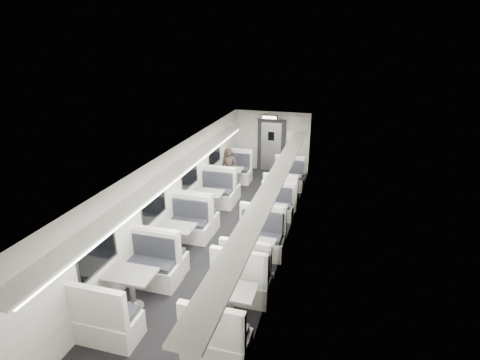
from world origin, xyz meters
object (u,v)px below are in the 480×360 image
Objects in this scene: booth_left_b at (207,204)px; booth_left_d at (132,290)px; booth_left_a at (229,179)px; booth_right_a at (285,186)px; vestibule_door at (271,146)px; booth_right_c at (252,258)px; booth_right_b at (271,218)px; booth_left_c at (176,240)px; exit_sign at (270,117)px; passenger at (229,171)px; booth_right_d at (231,306)px.

booth_left_d reaches higher than booth_left_b.
booth_left_a is 2.01m from booth_right_a.
booth_right_a is at bearing -68.77° from vestibule_door.
booth_right_c is 1.12× the size of vestibule_door.
booth_left_b is 2.02m from booth_right_b.
booth_left_a is at bearing 90.00° from booth_left_b.
booth_left_a is 3.20m from booth_right_b.
exit_sign reaches higher than booth_left_c.
booth_left_d is at bearing -96.77° from exit_sign.
exit_sign is (1.00, 6.37, 1.88)m from booth_left_c.
booth_left_c is at bearing -136.00° from booth_right_b.
passenger reaches higher than booth_left_d.
booth_left_a reaches higher than booth_right_b.
passenger is at bearing 131.38° from booth_right_b.
exit_sign reaches higher than booth_left_b.
booth_left_b is 4.24m from booth_left_d.
booth_left_a is at bearing 112.26° from passenger.
booth_left_a is 5.15m from booth_right_c.
passenger reaches higher than booth_left_c.
booth_left_c is 2.05m from booth_left_d.
booth_right_b is at bearing 63.33° from booth_left_d.
booth_left_d is 2.00m from booth_right_d.
booth_right_a is 2.84m from vestibule_door.
booth_left_a is at bearing -112.41° from vestibule_door.
passenger is at bearing -75.79° from booth_left_a.
booth_right_a is 0.97× the size of booth_right_d.
booth_left_c is 2.78m from booth_right_b.
booth_right_a is at bearing 90.00° from booth_right_d.
booth_right_a is at bearing 46.29° from booth_left_b.
booth_left_d is 1.15× the size of booth_right_b.
booth_right_b is (2.00, 1.93, -0.04)m from booth_left_c.
booth_left_c is 0.95× the size of booth_right_c.
booth_left_c is at bearing -98.30° from vestibule_door.
exit_sign is at bearing 75.94° from passenger.
booth_right_d is 8.90m from vestibule_door.
booth_right_d is at bearing -83.53° from vestibule_door.
vestibule_door is at bearing 81.70° from booth_left_c.
exit_sign is at bearing 62.69° from booth_left_a.
booth_right_c is (2.00, -2.51, 0.01)m from booth_left_b.
booth_left_d is 8.68m from exit_sign.
booth_left_d is 1.03× the size of booth_right_d.
booth_right_c is at bearing -90.00° from booth_right_a.
booth_right_a is 1.98m from passenger.
booth_left_b is at bearing 90.00° from booth_left_d.
booth_right_c is 1.65m from booth_right_d.
booth_right_b is 0.85× the size of booth_right_c.
passenger is at bearing -108.48° from vestibule_door.
booth_right_c is at bearing -9.04° from booth_left_c.
booth_right_c is at bearing -90.00° from booth_right_b.
booth_right_c reaches higher than booth_right_a.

